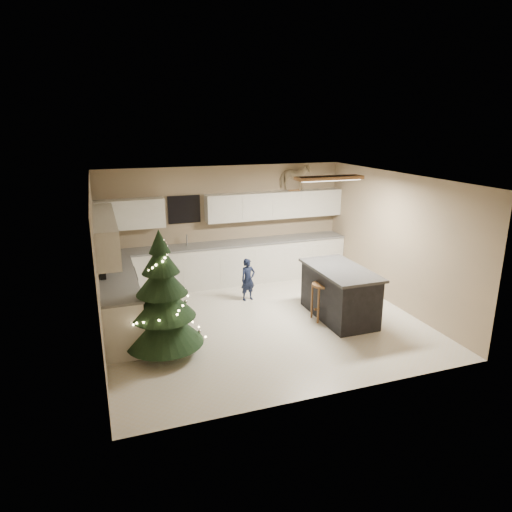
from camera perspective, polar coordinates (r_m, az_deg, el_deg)
name	(u,v)px	position (r m, az deg, el deg)	size (l,w,h in m)	color
ground_plane	(262,321)	(8.44, 0.80, -8.15)	(5.50, 5.50, 0.00)	beige
room_shell	(264,228)	(7.89, 1.00, 3.53)	(5.52, 5.02, 2.61)	#988162
cabinetry	(193,262)	(9.43, -7.86, -0.70)	(5.50, 3.20, 2.00)	silver
island	(339,293)	(8.58, 10.37, -4.55)	(0.90, 1.70, 0.95)	black
bar_stool	(322,293)	(8.40, 8.23, -4.55)	(0.37, 0.37, 0.70)	brown
christmas_tree	(163,304)	(7.17, -11.55, -5.94)	(1.25, 1.21, 2.00)	#3F2816
toddler	(248,280)	(9.26, -1.01, -2.96)	(0.32, 0.21, 0.87)	black
rocking_horse	(295,177)	(10.51, 4.85, 9.81)	(0.75, 0.52, 0.60)	brown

